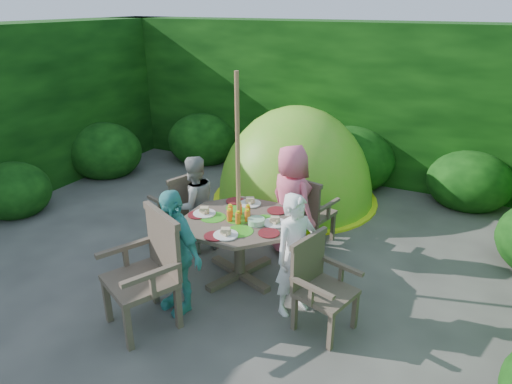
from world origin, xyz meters
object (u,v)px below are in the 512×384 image
at_px(parasol_pole, 238,183).
at_px(child_back, 291,201).
at_px(garden_chair_right, 320,284).
at_px(garden_chair_front, 148,270).
at_px(garden_chair_back, 309,210).
at_px(child_left, 194,205).
at_px(dome_tent, 294,199).
at_px(child_front, 174,251).
at_px(child_right, 295,255).
at_px(garden_chair_left, 180,206).
at_px(patio_table, 239,228).

relative_size(parasol_pole, child_back, 1.66).
distance_m(garden_chair_right, garden_chair_front, 1.54).
distance_m(parasol_pole, garden_chair_front, 1.22).
distance_m(garden_chair_back, child_left, 1.38).
distance_m(child_back, dome_tent, 1.72).
bearing_deg(child_front, child_back, 86.23).
height_order(parasol_pole, child_front, parasol_pole).
bearing_deg(child_right, garden_chair_back, 46.28).
relative_size(garden_chair_back, child_right, 0.70).
relative_size(garden_chair_back, dome_tent, 0.30).
relative_size(garden_chair_front, child_front, 0.83).
bearing_deg(garden_chair_left, garden_chair_front, 42.98).
bearing_deg(child_back, garden_chair_front, 97.61).
height_order(garden_chair_left, child_left, child_left).
xyz_separation_m(child_right, child_back, (-0.47, 1.03, 0.05)).
bearing_deg(child_left, parasol_pole, 98.72).
distance_m(garden_chair_left, child_left, 0.33).
relative_size(garden_chair_front, child_back, 0.78).
relative_size(patio_table, dome_tent, 0.55).
height_order(garden_chair_back, garden_chair_front, garden_chair_front).
relative_size(parasol_pole, dome_tent, 0.78).
relative_size(child_right, child_left, 1.03).
distance_m(garden_chair_back, child_back, 0.37).
xyz_separation_m(patio_table, garden_chair_back, (0.39, 1.03, -0.13)).
xyz_separation_m(parasol_pole, garden_chair_left, (-1.03, 0.39, -0.63)).
bearing_deg(child_front, child_right, 41.23).
xyz_separation_m(garden_chair_left, dome_tent, (0.76, 1.84, -0.47)).
distance_m(parasol_pole, child_front, 0.93).
height_order(parasol_pole, child_right, parasol_pole).
height_order(garden_chair_back, child_back, child_back).
bearing_deg(garden_chair_front, child_right, 59.28).
xyz_separation_m(child_right, child_front, (-1.03, -0.47, 0.02)).
bearing_deg(garden_chair_left, child_front, 51.41).
bearing_deg(garden_chair_left, parasol_pole, 87.32).
height_order(garden_chair_right, garden_chair_left, garden_chair_left).
xyz_separation_m(parasol_pole, child_left, (-0.75, 0.28, -0.51)).
distance_m(child_left, dome_tent, 2.10).
bearing_deg(garden_chair_front, child_left, 131.90).
bearing_deg(garden_chair_front, dome_tent, 114.00).
bearing_deg(garden_chair_back, garden_chair_front, 82.55).
bearing_deg(child_back, parasol_pole, 97.35).
bearing_deg(garden_chair_right, child_left, 85.34).
bearing_deg(dome_tent, patio_table, -75.92).
height_order(patio_table, child_back, child_back).
bearing_deg(patio_table, dome_tent, 96.91).
xyz_separation_m(parasol_pole, child_back, (0.28, 0.75, -0.44)).
relative_size(garden_chair_left, child_front, 0.70).
distance_m(child_left, child_front, 1.13).
distance_m(garden_chair_back, child_right, 1.37).
distance_m(garden_chair_left, child_front, 1.37).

